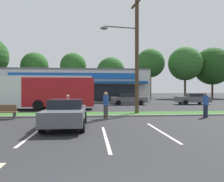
{
  "coord_description": "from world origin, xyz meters",
  "views": [
    {
      "loc": [
        -0.08,
        -2.88,
        1.93
      ],
      "look_at": [
        1.82,
        18.1,
        1.81
      ],
      "focal_mm": 35.38,
      "sensor_mm": 36.0,
      "label": 1
    }
  ],
  "objects_px": {
    "car_4": "(128,99)",
    "pedestrian_by_pole": "(106,105)",
    "city_bus": "(32,91)",
    "utility_pole": "(135,50)",
    "car_3": "(66,113)",
    "pedestrian_mid": "(68,106)",
    "car_0": "(36,99)",
    "pedestrian_near_bench": "(206,105)",
    "car_2": "(193,99)",
    "bus_stop_bench": "(4,112)"
  },
  "relations": [
    {
      "from": "bus_stop_bench",
      "to": "car_3",
      "type": "bearing_deg",
      "value": 141.77
    },
    {
      "from": "city_bus",
      "to": "car_0",
      "type": "relative_size",
      "value": 2.79
    },
    {
      "from": "car_2",
      "to": "car_4",
      "type": "relative_size",
      "value": 0.96
    },
    {
      "from": "pedestrian_mid",
      "to": "car_2",
      "type": "bearing_deg",
      "value": -42.88
    },
    {
      "from": "car_0",
      "to": "car_4",
      "type": "height_order",
      "value": "car_0"
    },
    {
      "from": "car_0",
      "to": "pedestrian_near_bench",
      "type": "xyz_separation_m",
      "value": [
        14.68,
        -12.88,
        0.13
      ]
    },
    {
      "from": "car_4",
      "to": "pedestrian_near_bench",
      "type": "relative_size",
      "value": 2.57
    },
    {
      "from": "car_3",
      "to": "car_4",
      "type": "xyz_separation_m",
      "value": [
        5.93,
        16.36,
        0.01
      ]
    },
    {
      "from": "bus_stop_bench",
      "to": "car_0",
      "type": "distance_m",
      "value": 12.65
    },
    {
      "from": "city_bus",
      "to": "bus_stop_bench",
      "type": "height_order",
      "value": "city_bus"
    },
    {
      "from": "car_4",
      "to": "pedestrian_mid",
      "type": "bearing_deg",
      "value": -115.86
    },
    {
      "from": "city_bus",
      "to": "pedestrian_by_pole",
      "type": "bearing_deg",
      "value": 133.67
    },
    {
      "from": "bus_stop_bench",
      "to": "car_2",
      "type": "relative_size",
      "value": 0.37
    },
    {
      "from": "car_0",
      "to": "pedestrian_near_bench",
      "type": "height_order",
      "value": "pedestrian_near_bench"
    },
    {
      "from": "pedestrian_near_bench",
      "to": "city_bus",
      "type": "bearing_deg",
      "value": 130.46
    },
    {
      "from": "bus_stop_bench",
      "to": "car_0",
      "type": "xyz_separation_m",
      "value": [
        -1.09,
        12.6,
        0.26
      ]
    },
    {
      "from": "bus_stop_bench",
      "to": "car_3",
      "type": "height_order",
      "value": "car_3"
    },
    {
      "from": "utility_pole",
      "to": "bus_stop_bench",
      "type": "relative_size",
      "value": 5.81
    },
    {
      "from": "utility_pole",
      "to": "pedestrian_by_pole",
      "type": "relative_size",
      "value": 5.22
    },
    {
      "from": "car_0",
      "to": "car_2",
      "type": "distance_m",
      "value": 19.99
    },
    {
      "from": "car_3",
      "to": "pedestrian_mid",
      "type": "distance_m",
      "value": 3.51
    },
    {
      "from": "city_bus",
      "to": "pedestrian_mid",
      "type": "relative_size",
      "value": 7.57
    },
    {
      "from": "city_bus",
      "to": "pedestrian_near_bench",
      "type": "relative_size",
      "value": 6.84
    },
    {
      "from": "city_bus",
      "to": "pedestrian_near_bench",
      "type": "distance_m",
      "value": 15.55
    },
    {
      "from": "car_2",
      "to": "pedestrian_mid",
      "type": "distance_m",
      "value": 19.56
    },
    {
      "from": "car_4",
      "to": "car_0",
      "type": "bearing_deg",
      "value": -178.45
    },
    {
      "from": "city_bus",
      "to": "pedestrian_mid",
      "type": "height_order",
      "value": "city_bus"
    },
    {
      "from": "car_2",
      "to": "pedestrian_near_bench",
      "type": "height_order",
      "value": "pedestrian_near_bench"
    },
    {
      "from": "bus_stop_bench",
      "to": "pedestrian_near_bench",
      "type": "xyz_separation_m",
      "value": [
        13.59,
        -0.28,
        0.38
      ]
    },
    {
      "from": "utility_pole",
      "to": "car_4",
      "type": "bearing_deg",
      "value": 83.36
    },
    {
      "from": "car_3",
      "to": "pedestrian_mid",
      "type": "height_order",
      "value": "pedestrian_mid"
    },
    {
      "from": "car_2",
      "to": "pedestrian_mid",
      "type": "relative_size",
      "value": 2.72
    },
    {
      "from": "car_2",
      "to": "car_3",
      "type": "distance_m",
      "value": 21.79
    },
    {
      "from": "pedestrian_near_bench",
      "to": "bus_stop_bench",
      "type": "bearing_deg",
      "value": 157.29
    },
    {
      "from": "car_4",
      "to": "pedestrian_by_pole",
      "type": "xyz_separation_m",
      "value": [
        -3.68,
        -13.13,
        0.14
      ]
    },
    {
      "from": "car_3",
      "to": "car_4",
      "type": "bearing_deg",
      "value": 160.06
    },
    {
      "from": "bus_stop_bench",
      "to": "car_0",
      "type": "bearing_deg",
      "value": -85.05
    },
    {
      "from": "car_4",
      "to": "pedestrian_by_pole",
      "type": "height_order",
      "value": "pedestrian_by_pole"
    },
    {
      "from": "pedestrian_near_bench",
      "to": "pedestrian_mid",
      "type": "relative_size",
      "value": 1.11
    },
    {
      "from": "car_3",
      "to": "pedestrian_by_pole",
      "type": "relative_size",
      "value": 2.61
    },
    {
      "from": "city_bus",
      "to": "car_2",
      "type": "bearing_deg",
      "value": -162.39
    },
    {
      "from": "car_2",
      "to": "pedestrian_mid",
      "type": "xyz_separation_m",
      "value": [
        -14.82,
        -12.76,
        0.03
      ]
    },
    {
      "from": "car_4",
      "to": "pedestrian_by_pole",
      "type": "relative_size",
      "value": 2.54
    },
    {
      "from": "car_4",
      "to": "car_2",
      "type": "bearing_deg",
      "value": -0.69
    },
    {
      "from": "bus_stop_bench",
      "to": "car_2",
      "type": "xyz_separation_m",
      "value": [
        18.9,
        12.81,
        0.26
      ]
    },
    {
      "from": "car_4",
      "to": "pedestrian_mid",
      "type": "height_order",
      "value": "pedestrian_mid"
    },
    {
      "from": "car_3",
      "to": "car_0",
      "type": "bearing_deg",
      "value": -161.18
    },
    {
      "from": "car_3",
      "to": "car_4",
      "type": "relative_size",
      "value": 1.03
    },
    {
      "from": "car_2",
      "to": "city_bus",
      "type": "bearing_deg",
      "value": 16.95
    },
    {
      "from": "pedestrian_near_bench",
      "to": "car_0",
      "type": "bearing_deg",
      "value": 117.21
    }
  ]
}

